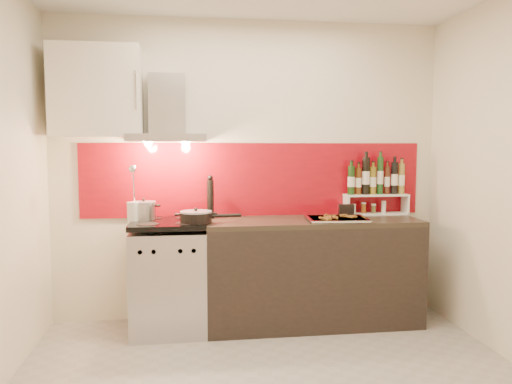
{
  "coord_description": "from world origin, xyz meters",
  "views": [
    {
      "loc": [
        -0.54,
        -2.96,
        1.51
      ],
      "look_at": [
        0.0,
        0.95,
        1.15
      ],
      "focal_mm": 35.0,
      "sensor_mm": 36.0,
      "label": 1
    }
  ],
  "objects": [
    {
      "name": "range_stove",
      "position": [
        -0.7,
        1.1,
        0.44
      ],
      "size": [
        0.6,
        0.6,
        0.91
      ],
      "color": "#B7B7BA",
      "rests_on": "ground"
    },
    {
      "name": "pepper_mill",
      "position": [
        -0.35,
        1.25,
        1.08
      ],
      "size": [
        0.06,
        0.06,
        0.37
      ],
      "color": "black",
      "rests_on": "counter"
    },
    {
      "name": "step_shelf",
      "position": [
        1.13,
        1.29,
        1.14
      ],
      "size": [
        0.57,
        0.16,
        0.52
      ],
      "color": "white",
      "rests_on": "counter"
    },
    {
      "name": "counter",
      "position": [
        0.5,
        1.1,
        0.45
      ],
      "size": [
        1.8,
        0.6,
        0.9
      ],
      "color": "black",
      "rests_on": "ground"
    },
    {
      "name": "utensil_jar",
      "position": [
        -0.98,
        1.13,
        1.04
      ],
      "size": [
        0.1,
        0.15,
        0.47
      ],
      "color": "silver",
      "rests_on": "range_stove"
    },
    {
      "name": "upper_cabinet",
      "position": [
        -1.25,
        1.22,
        1.95
      ],
      "size": [
        0.7,
        0.35,
        0.72
      ],
      "primitive_type": "cube",
      "color": "white",
      "rests_on": "back_wall"
    },
    {
      "name": "baking_tray",
      "position": [
        0.68,
        1.0,
        0.92
      ],
      "size": [
        0.53,
        0.42,
        0.03
      ],
      "color": "silver",
      "rests_on": "counter"
    },
    {
      "name": "caddy_box",
      "position": [
        0.81,
        1.16,
        0.96
      ],
      "size": [
        0.13,
        0.07,
        0.11
      ],
      "primitive_type": "cube",
      "rotation": [
        0.0,
        0.0,
        -0.13
      ],
      "color": "black",
      "rests_on": "counter"
    },
    {
      "name": "backsplash",
      "position": [
        0.05,
        1.39,
        1.22
      ],
      "size": [
        3.0,
        0.02,
        0.64
      ],
      "primitive_type": "cube",
      "color": "maroon",
      "rests_on": "back_wall"
    },
    {
      "name": "back_wall",
      "position": [
        0.0,
        1.4,
        1.3
      ],
      "size": [
        3.4,
        0.02,
        2.6
      ],
      "primitive_type": "cube",
      "color": "silver",
      "rests_on": "ground"
    },
    {
      "name": "saute_pan",
      "position": [
        -0.47,
        0.99,
        0.96
      ],
      "size": [
        0.49,
        0.25,
        0.12
      ],
      "color": "black",
      "rests_on": "range_stove"
    },
    {
      "name": "range_hood",
      "position": [
        -0.7,
        1.24,
        1.74
      ],
      "size": [
        0.62,
        0.5,
        0.61
      ],
      "color": "#B7B7BA",
      "rests_on": "back_wall"
    },
    {
      "name": "stock_pot",
      "position": [
        -0.9,
        1.21,
        0.98
      ],
      "size": [
        0.2,
        0.2,
        0.17
      ],
      "color": "#B7B7BA",
      "rests_on": "range_stove"
    }
  ]
}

